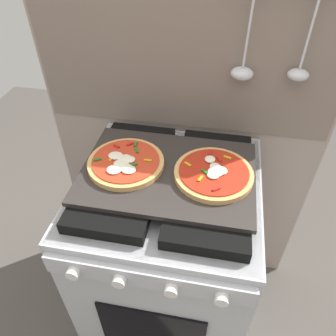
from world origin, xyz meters
The scene contains 6 objects.
ground_plane centered at (0.00, 0.00, 0.00)m, with size 4.00×4.00×0.00m, color #4C4742.
kitchen_backsplash centered at (0.00, 0.33, 0.79)m, with size 1.10×0.09×1.55m.
stove centered at (0.00, 0.00, 0.45)m, with size 0.60×0.64×0.90m.
baking_tray centered at (0.00, 0.00, 0.91)m, with size 0.54×0.38×0.02m, color #2D2826.
pizza_left centered at (-0.14, 0.00, 0.93)m, with size 0.24×0.24×0.03m.
pizza_right centered at (0.14, 0.00, 0.93)m, with size 0.24×0.24×0.03m.
Camera 1 is at (0.14, -0.75, 1.59)m, focal length 34.77 mm.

